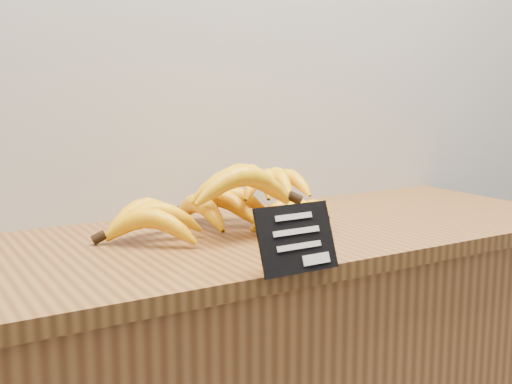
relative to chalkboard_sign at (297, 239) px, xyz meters
The scene contains 3 objects.
counter_top 0.28m from the chalkboard_sign, 78.37° to the left, with size 1.50×0.54×0.03m, color brown.
chalkboard_sign is the anchor object (origin of this frame).
banana_pile 0.30m from the chalkboard_sign, 80.88° to the left, with size 0.50×0.38×0.13m.
Camera 1 is at (-0.57, 1.68, 1.22)m, focal length 45.00 mm.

